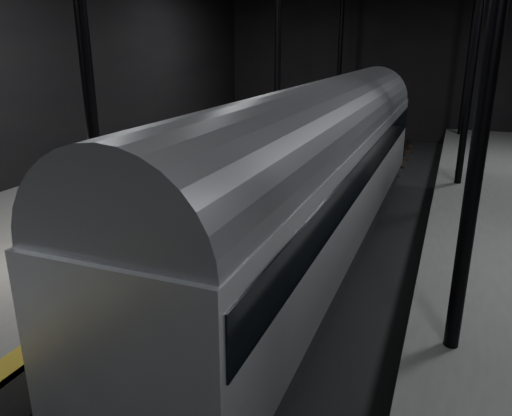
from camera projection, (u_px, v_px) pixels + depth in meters
The scene contains 6 objects.
ground at pixel (308, 272), 14.30m from camera, with size 44.00×44.00×0.00m, color black.
platform_left at pixel (93, 223), 16.76m from camera, with size 9.00×43.80×1.00m, color #565653.
tactile_strip at pixel (206, 225), 15.12m from camera, with size 0.50×43.80×0.01m, color #8A6319.
track at pixel (308, 270), 14.28m from camera, with size 2.40×43.00×0.24m.
train at pixel (321, 167), 14.28m from camera, with size 2.90×19.34×5.17m.
woman at pixel (110, 199), 14.96m from camera, with size 0.58×0.38×1.59m, color tan.
Camera 1 is at (3.38, -12.64, 6.25)m, focal length 35.00 mm.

